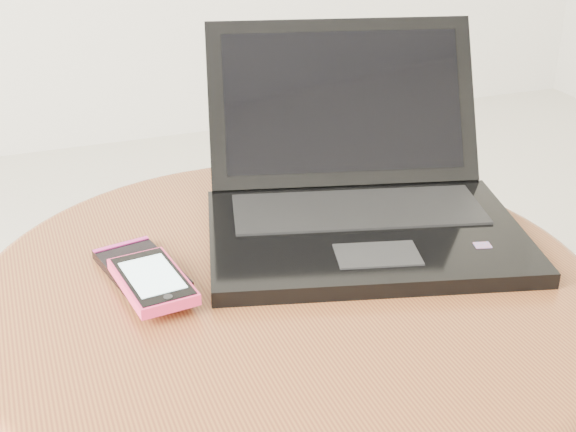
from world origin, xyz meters
name	(u,v)px	position (x,y,z in m)	size (l,w,h in m)	color
table	(287,363)	(0.01, 0.01, 0.43)	(0.69, 0.69, 0.54)	brown
laptop	(358,193)	(0.14, 0.10, 0.58)	(0.44, 0.45, 0.21)	black
phone_black	(141,270)	(-0.14, 0.07, 0.55)	(0.09, 0.14, 0.01)	black
phone_pink	(152,281)	(-0.14, 0.02, 0.56)	(0.08, 0.12, 0.01)	#E72E60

